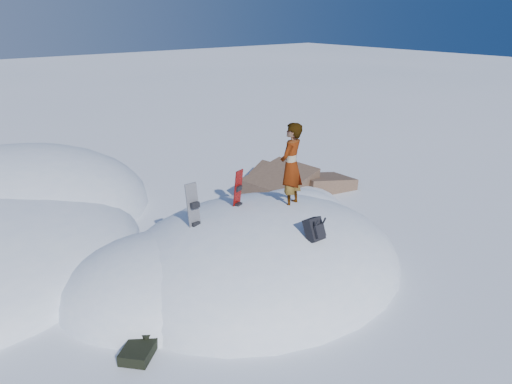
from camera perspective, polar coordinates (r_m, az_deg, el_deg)
ground at (r=11.75m, az=0.42°, el=-8.74°), size 120.00×120.00×0.00m
snow_mound at (r=11.83m, az=-0.97°, el=-8.55°), size 8.00×6.00×3.00m
rock_outcrop at (r=16.04m, az=3.97°, el=-0.59°), size 4.68×4.41×1.68m
snowboard_red at (r=11.37m, az=-2.14°, el=-0.74°), size 0.31×0.27×1.40m
snowboard_dark at (r=10.71m, az=-7.04°, el=-2.84°), size 0.29×0.23×1.50m
backpack at (r=10.19m, az=6.74°, el=-4.29°), size 0.34×0.44×0.56m
gear_pile at (r=9.34m, az=-13.02°, el=-16.91°), size 0.97×0.85×0.25m
person at (r=11.31m, az=4.03°, el=3.03°), size 0.85×0.72×1.97m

